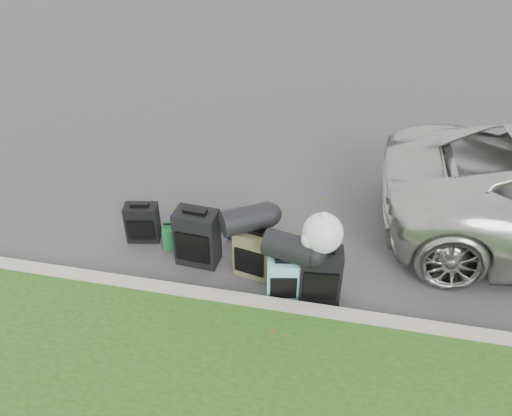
% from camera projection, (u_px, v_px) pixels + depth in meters
% --- Properties ---
extents(ground, '(120.00, 120.00, 0.00)m').
position_uv_depth(ground, '(260.00, 252.00, 6.48)').
color(ground, '#383535').
rests_on(ground, ground).
extents(curb, '(120.00, 0.18, 0.15)m').
position_uv_depth(curb, '(243.00, 303.00, 5.64)').
color(curb, '#9E937F').
rests_on(curb, ground).
extents(suitcase_small_black, '(0.46, 0.31, 0.53)m').
position_uv_depth(suitcase_small_black, '(143.00, 223.00, 6.56)').
color(suitcase_small_black, black).
rests_on(suitcase_small_black, ground).
extents(suitcase_large_black_left, '(0.54, 0.35, 0.75)m').
position_uv_depth(suitcase_large_black_left, '(197.00, 237.00, 6.14)').
color(suitcase_large_black_left, black).
rests_on(suitcase_large_black_left, ground).
extents(suitcase_olive, '(0.50, 0.37, 0.62)m').
position_uv_depth(suitcase_olive, '(254.00, 253.00, 6.00)').
color(suitcase_olive, '#48462D').
rests_on(suitcase_olive, ground).
extents(suitcase_teal, '(0.40, 0.28, 0.52)m').
position_uv_depth(suitcase_teal, '(283.00, 279.00, 5.69)').
color(suitcase_teal, '#5DA2B0').
rests_on(suitcase_teal, ground).
extents(suitcase_large_black_right, '(0.49, 0.32, 0.69)m').
position_uv_depth(suitcase_large_black_right, '(321.00, 275.00, 5.63)').
color(suitcase_large_black_right, black).
rests_on(suitcase_large_black_right, ground).
extents(tote_green, '(0.32, 0.29, 0.31)m').
position_uv_depth(tote_green, '(174.00, 236.00, 6.50)').
color(tote_green, '#15612A').
rests_on(tote_green, ground).
extents(tote_navy, '(0.30, 0.26, 0.27)m').
position_uv_depth(tote_navy, '(238.00, 230.00, 6.65)').
color(tote_navy, navy).
rests_on(tote_navy, ground).
extents(duffel_left, '(0.66, 0.57, 0.31)m').
position_uv_depth(duffel_left, '(246.00, 219.00, 5.77)').
color(duffel_left, black).
rests_on(duffel_left, suitcase_olive).
extents(duffel_right, '(0.62, 0.43, 0.32)m').
position_uv_depth(duffel_right, '(289.00, 248.00, 5.49)').
color(duffel_right, black).
rests_on(duffel_right, suitcase_teal).
extents(trash_bag, '(0.44, 0.44, 0.44)m').
position_uv_depth(trash_bag, '(323.00, 233.00, 5.33)').
color(trash_bag, silver).
rests_on(trash_bag, suitcase_large_black_right).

